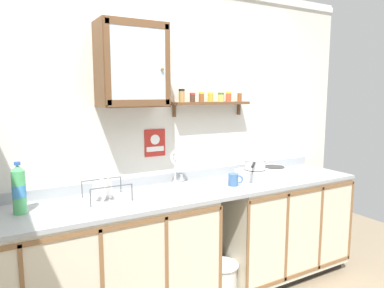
# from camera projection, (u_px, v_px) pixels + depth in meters

# --- Properties ---
(back_wall) EXTENTS (3.92, 0.07, 2.63)m
(back_wall) POSITION_uv_depth(u_px,v_px,m) (165.00, 138.00, 3.01)
(back_wall) COLOR silver
(back_wall) RESTS_ON ground
(lower_cabinet_run) EXTENTS (1.80, 0.62, 0.91)m
(lower_cabinet_run) POSITION_uv_depth(u_px,v_px,m) (90.00, 272.00, 2.48)
(lower_cabinet_run) COLOR black
(lower_cabinet_run) RESTS_ON ground
(lower_cabinet_run_right) EXTENTS (1.26, 0.62, 0.91)m
(lower_cabinet_run_right) POSITION_uv_depth(u_px,v_px,m) (279.00, 226.00, 3.35)
(lower_cabinet_run_right) COLOR black
(lower_cabinet_run_right) RESTS_ON ground
(countertop) EXTENTS (3.28, 0.64, 0.03)m
(countertop) POSITION_uv_depth(u_px,v_px,m) (184.00, 192.00, 2.78)
(countertop) COLOR #9EA3A8
(countertop) RESTS_ON lower_cabinet_run
(backsplash) EXTENTS (3.28, 0.02, 0.08)m
(backsplash) POSITION_uv_depth(u_px,v_px,m) (168.00, 178.00, 3.03)
(backsplash) COLOR #9EA3A8
(backsplash) RESTS_ON countertop
(sink) EXTENTS (0.51, 0.41, 0.44)m
(sink) POSITION_uv_depth(u_px,v_px,m) (185.00, 192.00, 2.83)
(sink) COLOR silver
(sink) RESTS_ON countertop
(hot_plate_stove) EXTENTS (0.47, 0.32, 0.09)m
(hot_plate_stove) POSITION_uv_depth(u_px,v_px,m) (266.00, 173.00, 3.20)
(hot_plate_stove) COLOR silver
(hot_plate_stove) RESTS_ON countertop
(saucepan) EXTENTS (0.29, 0.29, 0.09)m
(saucepan) POSITION_uv_depth(u_px,v_px,m) (255.00, 164.00, 3.15)
(saucepan) COLOR silver
(saucepan) RESTS_ON hot_plate_stove
(bottle_soda_green_1) EXTENTS (0.08, 0.08, 0.33)m
(bottle_soda_green_1) POSITION_uv_depth(u_px,v_px,m) (19.00, 190.00, 2.23)
(bottle_soda_green_1) COLOR #4CB266
(bottle_soda_green_1) RESTS_ON countertop
(dish_rack) EXTENTS (0.31, 0.26, 0.17)m
(dish_rack) POSITION_uv_depth(u_px,v_px,m) (106.00, 196.00, 2.51)
(dish_rack) COLOR #B2B2B7
(dish_rack) RESTS_ON countertop
(mug) EXTENTS (0.10, 0.10, 0.10)m
(mug) POSITION_uv_depth(u_px,v_px,m) (234.00, 180.00, 2.93)
(mug) COLOR #3F6699
(mug) RESTS_ON countertop
(wall_cabinet) EXTENTS (0.50, 0.31, 0.61)m
(wall_cabinet) POSITION_uv_depth(u_px,v_px,m) (132.00, 65.00, 2.62)
(wall_cabinet) COLOR brown
(spice_shelf) EXTENTS (0.73, 0.14, 0.23)m
(spice_shelf) POSITION_uv_depth(u_px,v_px,m) (211.00, 101.00, 3.08)
(spice_shelf) COLOR brown
(warning_sign) EXTENTS (0.18, 0.01, 0.23)m
(warning_sign) POSITION_uv_depth(u_px,v_px,m) (155.00, 143.00, 2.94)
(warning_sign) COLOR #B2261E
(trash_bin) EXTENTS (0.27, 0.27, 0.34)m
(trash_bin) POSITION_uv_depth(u_px,v_px,m) (222.00, 282.00, 2.90)
(trash_bin) COLOR silver
(trash_bin) RESTS_ON ground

